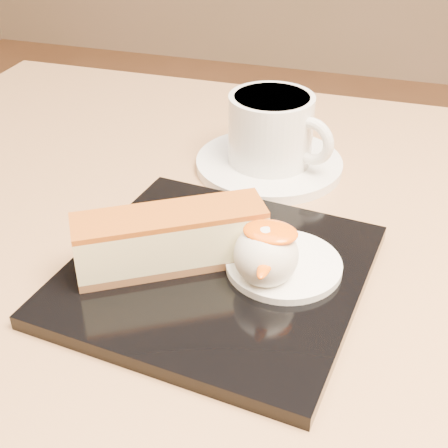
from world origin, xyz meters
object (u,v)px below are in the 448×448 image
(dessert_plate, at_px, (216,274))
(coffee_cup, at_px, (272,128))
(table, at_px, (189,393))
(saucer, at_px, (269,164))
(cheesecake, at_px, (171,239))
(ice_cream_scoop, at_px, (266,255))

(dessert_plate, height_order, coffee_cup, coffee_cup)
(table, height_order, saucer, saucer)
(table, distance_m, saucer, 0.24)
(cheesecake, bearing_deg, ice_cream_scoop, -31.92)
(cheesecake, bearing_deg, dessert_plate, -23.79)
(table, relative_size, ice_cream_scoop, 16.63)
(saucer, bearing_deg, table, -98.91)
(ice_cream_scoop, distance_m, saucer, 0.20)
(dessert_plate, height_order, cheesecake, cheesecake)
(table, distance_m, ice_cream_scoop, 0.21)
(dessert_plate, xyz_separation_m, coffee_cup, (-0.00, 0.19, 0.04))
(table, relative_size, dessert_plate, 3.64)
(ice_cream_scoop, height_order, coffee_cup, coffee_cup)
(ice_cream_scoop, xyz_separation_m, saucer, (-0.04, 0.20, -0.03))
(dessert_plate, distance_m, ice_cream_scoop, 0.05)
(dessert_plate, bearing_deg, ice_cream_scoop, -7.13)
(cheesecake, height_order, coffee_cup, coffee_cup)
(ice_cream_scoop, bearing_deg, cheesecake, 180.00)
(ice_cream_scoop, distance_m, coffee_cup, 0.20)
(saucer, xyz_separation_m, coffee_cup, (0.00, -0.00, 0.04))
(coffee_cup, bearing_deg, cheesecake, -79.43)
(table, relative_size, saucer, 5.33)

